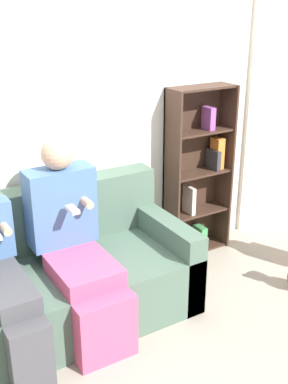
{
  "coord_description": "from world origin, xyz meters",
  "views": [
    {
      "loc": [
        -1.3,
        -2.11,
        2.02
      ],
      "look_at": [
        0.32,
        0.57,
        0.76
      ],
      "focal_mm": 45.0,
      "sensor_mm": 36.0,
      "label": 1
    }
  ],
  "objects_px": {
    "adult_seated": "(74,239)",
    "child_seated": "(5,275)",
    "couch": "(60,280)",
    "bookshelf": "(197,172)"
  },
  "relations": [
    {
      "from": "couch",
      "to": "child_seated",
      "type": "xyz_separation_m",
      "value": [
        -0.39,
        -0.16,
        0.25
      ]
    },
    {
      "from": "adult_seated",
      "to": "child_seated",
      "type": "xyz_separation_m",
      "value": [
        -0.46,
        -0.04,
        -0.09
      ]
    },
    {
      "from": "adult_seated",
      "to": "couch",
      "type": "bearing_deg",
      "value": 122.28
    },
    {
      "from": "couch",
      "to": "bookshelf",
      "type": "xyz_separation_m",
      "value": [
        1.38,
        0.34,
        0.4
      ]
    },
    {
      "from": "child_seated",
      "to": "bookshelf",
      "type": "relative_size",
      "value": 0.76
    },
    {
      "from": "adult_seated",
      "to": "child_seated",
      "type": "height_order",
      "value": "adult_seated"
    },
    {
      "from": "adult_seated",
      "to": "bookshelf",
      "type": "bearing_deg",
      "value": 19.18
    },
    {
      "from": "couch",
      "to": "child_seated",
      "type": "distance_m",
      "value": 0.48
    },
    {
      "from": "couch",
      "to": "adult_seated",
      "type": "relative_size",
      "value": 1.4
    },
    {
      "from": "couch",
      "to": "bookshelf",
      "type": "height_order",
      "value": "bookshelf"
    }
  ]
}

